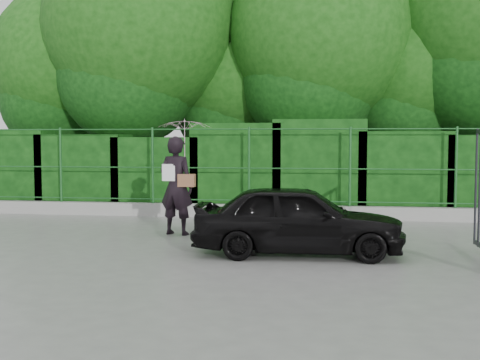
# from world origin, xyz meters

# --- Properties ---
(ground) EXTENTS (80.00, 80.00, 0.00)m
(ground) POSITION_xyz_m (0.00, 0.00, 0.00)
(ground) COLOR gray
(kerb) EXTENTS (14.00, 0.25, 0.30)m
(kerb) POSITION_xyz_m (0.00, 4.50, 0.15)
(kerb) COLOR #9E9E99
(kerb) RESTS_ON ground
(fence) EXTENTS (14.13, 0.06, 1.80)m
(fence) POSITION_xyz_m (0.22, 4.50, 1.20)
(fence) COLOR #1C5321
(fence) RESTS_ON kerb
(hedge) EXTENTS (14.20, 1.20, 2.29)m
(hedge) POSITION_xyz_m (0.02, 5.50, 1.02)
(hedge) COLOR black
(hedge) RESTS_ON ground
(trees) EXTENTS (17.10, 6.15, 8.08)m
(trees) POSITION_xyz_m (1.14, 7.74, 4.62)
(trees) COLOR black
(trees) RESTS_ON ground
(woman) EXTENTS (1.02, 0.99, 2.22)m
(woman) POSITION_xyz_m (-0.57, 1.90, 1.43)
(woman) COLOR black
(woman) RESTS_ON ground
(car) EXTENTS (3.36, 1.44, 1.13)m
(car) POSITION_xyz_m (1.74, 0.21, 0.56)
(car) COLOR black
(car) RESTS_ON ground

